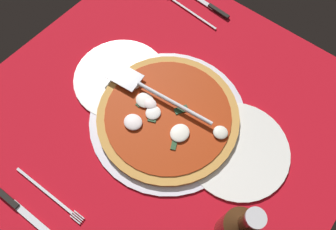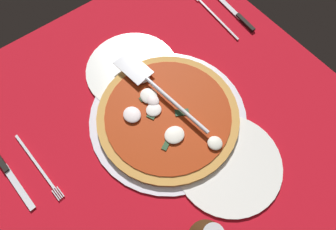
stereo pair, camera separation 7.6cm
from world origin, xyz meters
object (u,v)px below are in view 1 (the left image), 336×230
pizza_server (151,90)px  beer_bottle (237,227)px  dinner_plate_right (237,149)px  place_setting_far (199,8)px  dinner_plate_left (121,78)px  pizza (167,115)px  place_setting_near (34,202)px

pizza_server → beer_bottle: bearing=150.1°
dinner_plate_right → place_setting_far: place_setting_far is taller
place_setting_far → beer_bottle: 65.31cm
dinner_plate_left → pizza: 17.44cm
pizza_server → beer_bottle: beer_bottle is taller
dinner_plate_right → place_setting_near: bearing=-126.2°
dinner_plate_right → beer_bottle: 20.70cm
dinner_plate_right → place_setting_near: 48.40cm
dinner_plate_right → place_setting_far: size_ratio=1.12×
pizza_server → dinner_plate_right: bearing=177.5°
dinner_plate_right → pizza_server: pizza_server is taller
pizza → beer_bottle: (27.59, -12.74, 7.06)cm
pizza → place_setting_far: (-16.08, 35.09, -1.37)cm
pizza_server → place_setting_near: pizza_server is taller
dinner_plate_left → pizza_server: 10.90cm
pizza → place_setting_near: pizza is taller
dinner_plate_right → pizza: size_ratio=0.71×
beer_bottle → place_setting_near: bearing=-149.3°
dinner_plate_left → pizza: bearing=-4.1°
dinner_plate_left → pizza_server: pizza_server is taller
pizza → pizza_server: size_ratio=1.13×
place_setting_far → dinner_plate_left: bearing=91.7°
pizza_server → place_setting_far: pizza_server is taller
dinner_plate_left → place_setting_near: bearing=-78.7°
dinner_plate_right → dinner_plate_left: bearing=-175.7°
dinner_plate_right → beer_bottle: beer_bottle is taller
dinner_plate_left → beer_bottle: beer_bottle is taller
dinner_plate_left → place_setting_far: (1.27, 33.85, -0.15)cm
dinner_plate_left → pizza_server: bearing=3.7°
pizza → place_setting_near: size_ratio=1.62×
pizza → place_setting_far: size_ratio=1.58×
pizza → dinner_plate_right: bearing=11.9°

